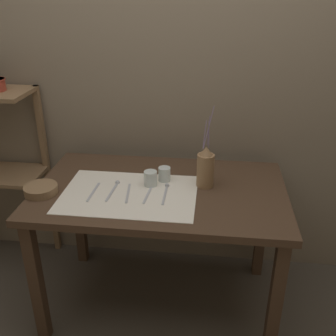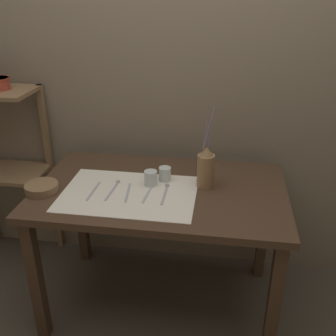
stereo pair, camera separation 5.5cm
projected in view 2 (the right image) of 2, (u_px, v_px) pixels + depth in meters
ground_plane at (162, 301)px, 2.43m from camera, size 12.00×12.00×0.00m
stone_wall_back at (174, 89)px, 2.37m from camera, size 7.00×0.06×2.40m
wooden_table at (161, 204)px, 2.13m from camera, size 1.33×0.80×0.79m
wooden_shelf_unit at (1, 144)px, 2.51m from camera, size 0.55×0.33×1.21m
linen_cloth at (129, 193)px, 2.03m from camera, size 0.69×0.48×0.00m
pitcher_with_flowers at (206, 168)px, 2.06m from camera, size 0.09×0.09×0.44m
wooden_bowl at (42, 188)px, 2.05m from camera, size 0.17×0.17×0.04m
glass_tumbler_near at (151, 178)px, 2.10m from camera, size 0.07×0.07×0.08m
glass_tumbler_far at (165, 174)px, 2.15m from camera, size 0.07×0.07×0.08m
knife_center at (94, 191)px, 2.05m from camera, size 0.02×0.20×0.00m
spoon_outer at (116, 185)px, 2.10m from camera, size 0.03×0.21×0.02m
fork_outer at (128, 193)px, 2.03m from camera, size 0.04×0.20×0.00m
fork_inner at (148, 193)px, 2.02m from camera, size 0.03×0.20×0.00m
spoon_inner at (166, 189)px, 2.06m from camera, size 0.02×0.21×0.02m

